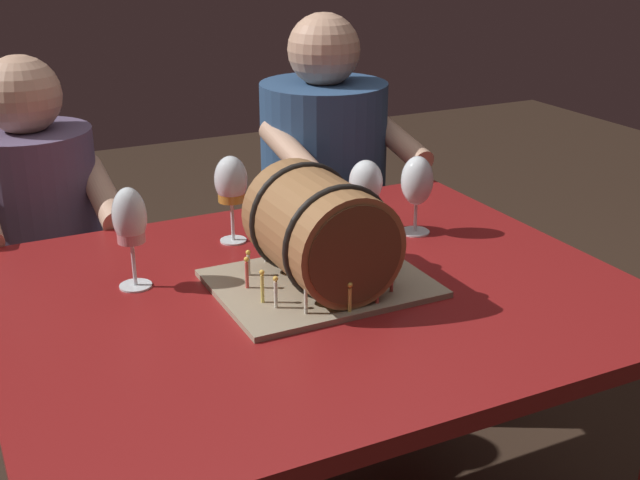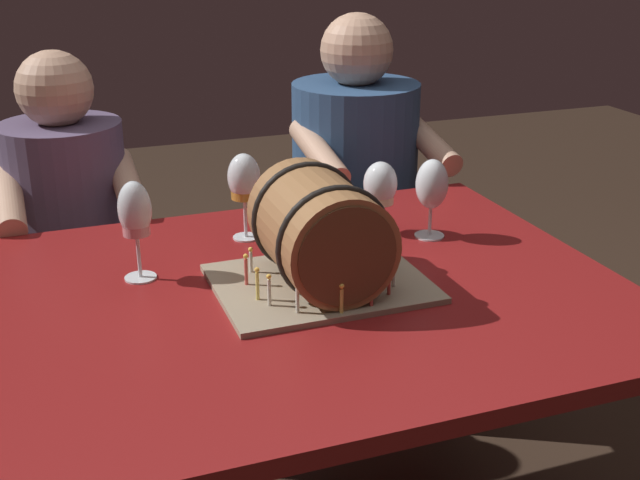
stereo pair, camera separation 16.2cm
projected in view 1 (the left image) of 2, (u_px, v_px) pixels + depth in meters
dining_table at (312, 334)px, 1.69m from camera, size 1.25×1.02×0.75m
barrel_cake at (320, 235)px, 1.61m from camera, size 0.42×0.33×0.24m
wine_glass_rose at (130, 221)px, 1.60m from camera, size 0.07×0.07×0.21m
wine_glass_amber at (231, 184)px, 1.83m from camera, size 0.07×0.07×0.20m
wine_glass_white at (366, 185)px, 1.90m from camera, size 0.08×0.08×0.17m
wine_glass_empty at (417, 182)px, 1.89m from camera, size 0.08×0.08×0.19m
person_seated_left at (47, 285)px, 2.21m from camera, size 0.36×0.45×1.13m
person_seated_right at (324, 217)px, 2.54m from camera, size 0.42×0.49×1.19m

